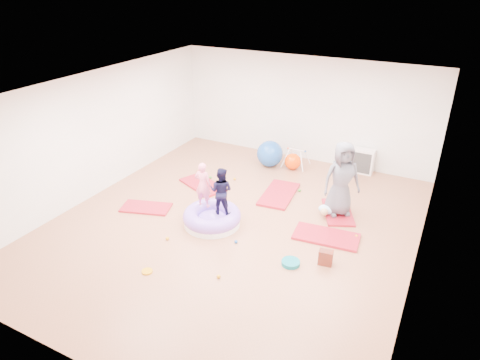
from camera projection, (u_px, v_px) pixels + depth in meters
The scene contains 19 objects.
room at pixel (233, 163), 8.22m from camera, with size 7.01×8.01×2.81m.
gym_mat_front_left at pixel (146, 208), 9.43m from camera, with size 1.06×0.53×0.04m, color #AC1A1E.
gym_mat_mid_left at pixel (203, 185), 10.42m from camera, with size 1.21×0.60×0.05m, color #AC1A1E.
gym_mat_center_back at pixel (279, 194), 9.98m from camera, with size 1.34×0.67×0.06m, color #AC1A1E.
gym_mat_right at pixel (326, 236), 8.40m from camera, with size 1.26×0.63×0.05m, color #AC1A1E.
gym_mat_rear_right at pixel (338, 212), 9.25m from camera, with size 1.14×0.57×0.05m, color #AC1A1E.
inflatable_cushion at pixel (212, 218), 8.80m from camera, with size 1.20×1.20×0.38m.
child_pink at pixel (203, 183), 8.70m from camera, with size 0.36×0.24×0.98m, color pink.
child_navy at pixel (221, 189), 8.45m from camera, with size 0.48×0.37×0.99m, color black.
adult_caregiver at pixel (342, 179), 8.83m from camera, with size 0.79×0.51×1.61m, color #565662.
infant at pixel (326, 210), 9.08m from camera, with size 0.34×0.35×0.20m.
ball_pit_balls at pixel (249, 209), 9.34m from camera, with size 4.45×3.71×0.07m.
exercise_ball_blue at pixel (270, 154), 11.35m from camera, with size 0.70×0.70×0.70m, color #1A4FA5.
exercise_ball_orange at pixel (293, 161), 11.22m from camera, with size 0.43×0.43×0.43m, color #FD4200.
infant_play_gym at pixel (296, 155), 11.32m from camera, with size 0.64×0.61×0.49m.
cube_shelf at pixel (361, 161), 11.01m from camera, with size 0.63×0.31×0.63m.
balance_disc at pixel (291, 263), 7.62m from camera, with size 0.33×0.33×0.07m, color #0A6E7B.
backpack at pixel (326, 258), 7.58m from camera, with size 0.25×0.15×0.28m, color #96220C.
yellow_toy at pixel (147, 271), 7.44m from camera, with size 0.19×0.19×0.03m, color orange.
Camera 1 is at (3.58, -6.61, 4.72)m, focal length 32.00 mm.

